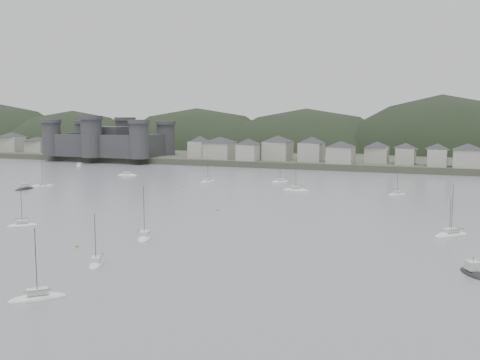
% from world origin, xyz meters
% --- Properties ---
extents(ground, '(900.00, 900.00, 0.00)m').
position_xyz_m(ground, '(0.00, 0.00, 0.00)').
color(ground, slate).
rests_on(ground, ground).
extents(far_shore_land, '(900.00, 250.00, 3.00)m').
position_xyz_m(far_shore_land, '(0.00, 295.00, 1.50)').
color(far_shore_land, '#383D2D').
rests_on(far_shore_land, ground).
extents(forested_ridge, '(851.55, 103.94, 102.57)m').
position_xyz_m(forested_ridge, '(4.83, 269.40, -11.28)').
color(forested_ridge, black).
rests_on(forested_ridge, ground).
extents(castle, '(66.00, 43.00, 20.00)m').
position_xyz_m(castle, '(-120.00, 179.80, 10.96)').
color(castle, '#363639').
rests_on(castle, far_shore_land).
extents(waterfront_town, '(451.48, 28.46, 12.92)m').
position_xyz_m(waterfront_town, '(50.59, 183.34, 8.66)').
color(waterfront_town, '#9D9A8F').
rests_on(waterfront_town, far_shore_land).
extents(sailboat_lead, '(6.58, 6.52, 9.62)m').
position_xyz_m(sailboat_lead, '(-1.89, 121.33, 0.18)').
color(sailboat_lead, silver).
rests_on(sailboat_lead, ground).
extents(moored_fleet, '(244.13, 175.78, 13.50)m').
position_xyz_m(moored_fleet, '(-12.16, 53.54, 0.18)').
color(moored_fleet, silver).
rests_on(moored_fleet, ground).
extents(motor_launch_near, '(5.33, 7.38, 3.69)m').
position_xyz_m(motor_launch_near, '(64.08, 15.66, 0.30)').
color(motor_launch_near, black).
rests_on(motor_launch_near, ground).
extents(motor_launch_far, '(3.33, 7.95, 3.86)m').
position_xyz_m(motor_launch_far, '(-77.50, 68.81, 0.29)').
color(motor_launch_far, black).
rests_on(motor_launch_far, ground).
extents(mooring_buoys, '(139.89, 105.43, 0.70)m').
position_xyz_m(mooring_buoys, '(-22.80, 66.47, 0.15)').
color(mooring_buoys, '#BB853E').
rests_on(mooring_buoys, ground).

